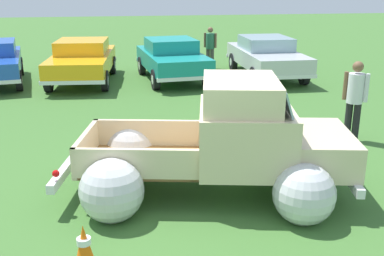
{
  "coord_description": "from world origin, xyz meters",
  "views": [
    {
      "loc": [
        -1.34,
        -6.89,
        3.37
      ],
      "look_at": [
        0.0,
        1.26,
        0.72
      ],
      "focal_mm": 43.19,
      "sensor_mm": 36.0,
      "label": 1
    }
  ],
  "objects": [
    {
      "name": "show_car_2",
      "position": [
        0.58,
        9.1,
        0.78
      ],
      "size": [
        2.33,
        4.31,
        1.43
      ],
      "rotation": [
        0.0,
        0.0,
        -1.46
      ],
      "color": "black",
      "rests_on": "ground"
    },
    {
      "name": "vintage_pickup_truck",
      "position": [
        0.38,
        -0.08,
        0.76
      ],
      "size": [
        4.9,
        3.44,
        1.96
      ],
      "rotation": [
        0.0,
        0.0,
        -0.2
      ],
      "color": "black",
      "rests_on": "ground"
    },
    {
      "name": "spectator_0",
      "position": [
        3.67,
        2.03,
        1.0
      ],
      "size": [
        0.48,
        0.48,
        1.75
      ],
      "rotation": [
        0.0,
        0.0,
        4.0
      ],
      "color": "black",
      "rests_on": "ground"
    },
    {
      "name": "show_car_3",
      "position": [
        4.01,
        9.1,
        0.79
      ],
      "size": [
        1.97,
        4.67,
        1.43
      ],
      "rotation": [
        0.0,
        0.0,
        -1.58
      ],
      "color": "black",
      "rests_on": "ground"
    },
    {
      "name": "lane_cone_0",
      "position": [
        -1.83,
        -1.94,
        0.31
      ],
      "size": [
        0.36,
        0.36,
        0.63
      ],
      "color": "black",
      "rests_on": "ground"
    },
    {
      "name": "show_car_1",
      "position": [
        -2.49,
        9.26,
        0.79
      ],
      "size": [
        2.3,
        4.59,
        1.43
      ],
      "rotation": [
        0.0,
        0.0,
        -1.65
      ],
      "color": "black",
      "rests_on": "ground"
    },
    {
      "name": "ground_plane",
      "position": [
        0.0,
        0.0,
        0.0
      ],
      "size": [
        80.0,
        80.0,
        0.0
      ],
      "primitive_type": "plane",
      "color": "#3D6B2D"
    },
    {
      "name": "spectator_1",
      "position": [
        2.34,
        11.04,
        0.92
      ],
      "size": [
        0.5,
        0.47,
        1.63
      ],
      "rotation": [
        0.0,
        0.0,
        4.18
      ],
      "color": "#4C4742",
      "rests_on": "ground"
    }
  ]
}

